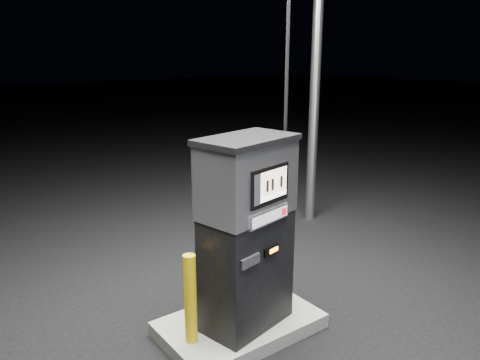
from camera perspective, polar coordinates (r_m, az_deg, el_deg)
ground at (r=5.14m, az=-0.04°, el=-17.93°), size 80.00×80.00×0.00m
pump_island at (r=5.10m, az=-0.04°, el=-17.22°), size 1.60×1.00×0.15m
fuel_dispenser at (r=4.54m, az=0.87°, el=-6.39°), size 1.11×0.75×3.99m
bollard_left at (r=4.52m, az=-6.07°, el=-14.23°), size 0.16×0.16×0.89m
bollard_right at (r=5.12m, az=5.30°, el=-10.50°), size 0.13×0.13×0.88m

